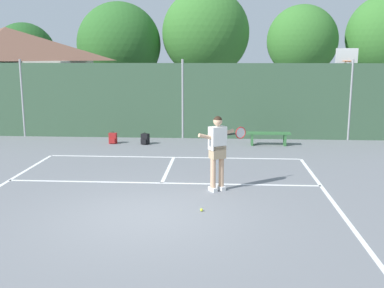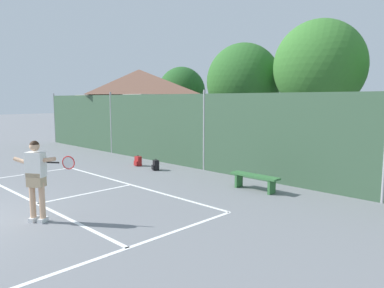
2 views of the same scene
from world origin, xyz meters
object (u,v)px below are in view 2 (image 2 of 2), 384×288
object	(u,v)px
tennis_player	(36,174)
backpack_black	(156,165)
backpack_red	(138,161)
courtside_bench	(255,179)

from	to	relation	value
tennis_player	backpack_black	size ratio (longest dim) A/B	4.01
tennis_player	backpack_red	bearing A→B (deg)	124.65
backpack_red	courtside_bench	xyz separation A→B (m)	(5.81, 0.03, 0.17)
tennis_player	backpack_red	world-z (taller)	tennis_player
tennis_player	backpack_red	xyz separation A→B (m)	(-3.99, 5.77, -0.92)
backpack_red	backpack_black	size ratio (longest dim) A/B	1.00
backpack_black	backpack_red	bearing A→B (deg)	176.83
backpack_black	courtside_bench	xyz separation A→B (m)	(4.58, 0.10, 0.17)
courtside_bench	tennis_player	bearing A→B (deg)	-107.40
backpack_black	courtside_bench	world-z (taller)	courtside_bench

